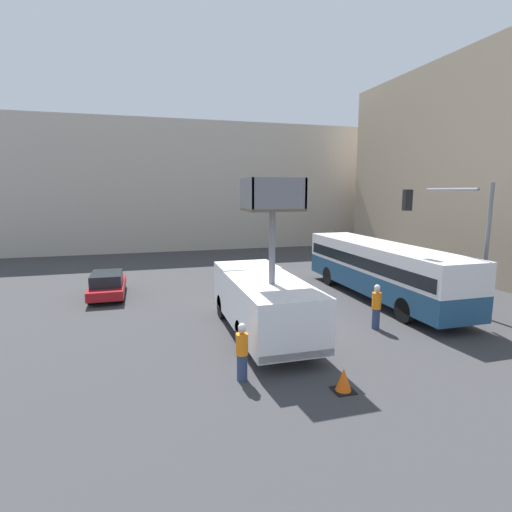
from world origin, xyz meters
name	(u,v)px	position (x,y,z in m)	size (l,w,h in m)	color
ground_plane	(287,328)	(0.00, 0.00, 0.00)	(120.00, 120.00, 0.00)	#38383A
building_backdrop_far	(196,187)	(0.00, 28.18, 6.13)	(44.00, 10.00, 12.25)	#BCB2A3
utility_truck	(263,299)	(-1.22, -0.44, 1.51)	(2.59, 7.44, 6.18)	white
city_bus	(380,267)	(6.31, 2.98, 1.77)	(2.55, 11.94, 2.97)	navy
traffic_light_pole	(459,227)	(7.72, -0.72, 4.16)	(4.03, 3.78, 6.09)	slate
road_worker_near_truck	(242,352)	(-2.96, -3.99, 0.91)	(0.38, 0.38, 1.81)	navy
road_worker_directing	(376,307)	(3.55, -1.05, 0.96)	(0.38, 0.38, 1.90)	navy
traffic_cone_near_truck	(344,380)	(-0.31, -5.45, 0.33)	(0.61, 0.61, 0.70)	black
parked_car_curbside	(107,284)	(-7.67, 7.42, 0.70)	(1.78, 4.30, 1.37)	maroon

